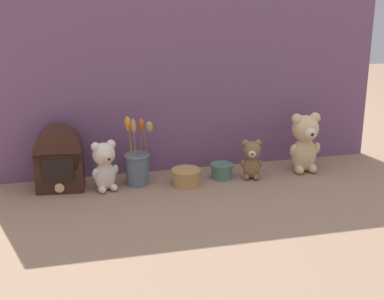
% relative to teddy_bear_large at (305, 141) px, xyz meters
% --- Properties ---
extents(ground_plane, '(4.00, 4.00, 0.00)m').
position_rel_teddy_bear_large_xyz_m(ground_plane, '(-0.45, -0.02, -0.12)').
color(ground_plane, '#8E7056').
extents(backdrop_wall, '(1.55, 0.02, 0.71)m').
position_rel_teddy_bear_large_xyz_m(backdrop_wall, '(-0.45, 0.15, 0.23)').
color(backdrop_wall, '#704C70').
rests_on(backdrop_wall, ground).
extents(teddy_bear_large, '(0.13, 0.12, 0.24)m').
position_rel_teddy_bear_large_xyz_m(teddy_bear_large, '(0.00, 0.00, 0.00)').
color(teddy_bear_large, '#DBBC84').
rests_on(teddy_bear_large, ground).
extents(teddy_bear_medium, '(0.10, 0.09, 0.19)m').
position_rel_teddy_bear_large_xyz_m(teddy_bear_medium, '(-0.78, -0.01, -0.03)').
color(teddy_bear_medium, beige).
rests_on(teddy_bear_medium, ground).
extents(teddy_bear_small, '(0.09, 0.08, 0.15)m').
position_rel_teddy_bear_large_xyz_m(teddy_bear_small, '(-0.22, -0.02, -0.04)').
color(teddy_bear_small, olive).
rests_on(teddy_bear_small, ground).
extents(flower_vase, '(0.11, 0.09, 0.27)m').
position_rel_teddy_bear_large_xyz_m(flower_vase, '(-0.65, 0.02, -0.04)').
color(flower_vase, slate).
rests_on(flower_vase, ground).
extents(vintage_radio, '(0.18, 0.12, 0.24)m').
position_rel_teddy_bear_large_xyz_m(vintage_radio, '(-0.93, 0.04, -0.01)').
color(vintage_radio, '#381E14').
rests_on(vintage_radio, ground).
extents(decorative_tin_tall, '(0.11, 0.11, 0.06)m').
position_rel_teddy_bear_large_xyz_m(decorative_tin_tall, '(-0.48, -0.03, -0.09)').
color(decorative_tin_tall, tan).
rests_on(decorative_tin_tall, ground).
extents(decorative_tin_short, '(0.08, 0.08, 0.06)m').
position_rel_teddy_bear_large_xyz_m(decorative_tin_short, '(-0.33, 0.01, -0.09)').
color(decorative_tin_short, '#47705B').
rests_on(decorative_tin_short, ground).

